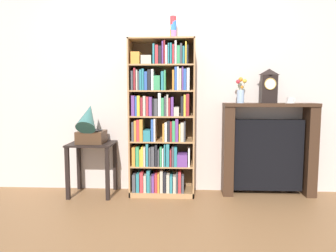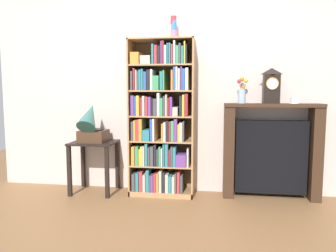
{
  "view_description": "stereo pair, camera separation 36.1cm",
  "coord_description": "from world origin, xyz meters",
  "px_view_note": "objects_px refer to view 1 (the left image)",
  "views": [
    {
      "loc": [
        0.26,
        -3.69,
        1.24
      ],
      "look_at": [
        0.07,
        0.08,
        0.84
      ],
      "focal_mm": 33.58,
      "sensor_mm": 36.0,
      "label": 1
    },
    {
      "loc": [
        0.62,
        -3.65,
        1.24
      ],
      "look_at": [
        0.07,
        0.08,
        0.84
      ],
      "focal_mm": 33.58,
      "sensor_mm": 36.0,
      "label": 2
    }
  ],
  "objects_px": {
    "cup_stack": "(173,28)",
    "teacup_with_saucer": "(290,101)",
    "mantel_clock": "(269,86)",
    "flower_vase": "(241,93)",
    "bookshelf": "(161,123)",
    "gramophone": "(90,126)",
    "fireplace_mantel": "(268,150)",
    "side_table_left": "(92,156)"
  },
  "relations": [
    {
      "from": "cup_stack",
      "to": "teacup_with_saucer",
      "type": "xyz_separation_m",
      "value": [
        1.39,
        -0.01,
        -0.86
      ]
    },
    {
      "from": "teacup_with_saucer",
      "to": "mantel_clock",
      "type": "bearing_deg",
      "value": -179.47
    },
    {
      "from": "flower_vase",
      "to": "bookshelf",
      "type": "bearing_deg",
      "value": -176.55
    },
    {
      "from": "bookshelf",
      "to": "flower_vase",
      "type": "bearing_deg",
      "value": 3.45
    },
    {
      "from": "gramophone",
      "to": "fireplace_mantel",
      "type": "bearing_deg",
      "value": 4.81
    },
    {
      "from": "teacup_with_saucer",
      "to": "fireplace_mantel",
      "type": "bearing_deg",
      "value": 174.3
    },
    {
      "from": "side_table_left",
      "to": "fireplace_mantel",
      "type": "xyz_separation_m",
      "value": [
        2.15,
        0.12,
        0.07
      ]
    },
    {
      "from": "bookshelf",
      "to": "side_table_left",
      "type": "relative_size",
      "value": 2.92
    },
    {
      "from": "bookshelf",
      "to": "side_table_left",
      "type": "height_order",
      "value": "bookshelf"
    },
    {
      "from": "cup_stack",
      "to": "fireplace_mantel",
      "type": "bearing_deg",
      "value": 0.8
    },
    {
      "from": "bookshelf",
      "to": "flower_vase",
      "type": "height_order",
      "value": "bookshelf"
    },
    {
      "from": "cup_stack",
      "to": "mantel_clock",
      "type": "relative_size",
      "value": 0.67
    },
    {
      "from": "bookshelf",
      "to": "fireplace_mantel",
      "type": "height_order",
      "value": "bookshelf"
    },
    {
      "from": "cup_stack",
      "to": "mantel_clock",
      "type": "height_order",
      "value": "cup_stack"
    },
    {
      "from": "fireplace_mantel",
      "to": "flower_vase",
      "type": "relative_size",
      "value": 3.62
    },
    {
      "from": "cup_stack",
      "to": "gramophone",
      "type": "distance_m",
      "value": 1.53
    },
    {
      "from": "bookshelf",
      "to": "mantel_clock",
      "type": "height_order",
      "value": "bookshelf"
    },
    {
      "from": "cup_stack",
      "to": "side_table_left",
      "type": "relative_size",
      "value": 0.42
    },
    {
      "from": "cup_stack",
      "to": "side_table_left",
      "type": "bearing_deg",
      "value": -174.1
    },
    {
      "from": "gramophone",
      "to": "mantel_clock",
      "type": "xyz_separation_m",
      "value": [
        2.12,
        0.15,
        0.47
      ]
    },
    {
      "from": "flower_vase",
      "to": "gramophone",
      "type": "bearing_deg",
      "value": -174.89
    },
    {
      "from": "side_table_left",
      "to": "fireplace_mantel",
      "type": "distance_m",
      "value": 2.15
    },
    {
      "from": "cup_stack",
      "to": "side_table_left",
      "type": "distance_m",
      "value": 1.82
    },
    {
      "from": "bookshelf",
      "to": "side_table_left",
      "type": "distance_m",
      "value": 0.93
    },
    {
      "from": "gramophone",
      "to": "mantel_clock",
      "type": "distance_m",
      "value": 2.18
    },
    {
      "from": "side_table_left",
      "to": "teacup_with_saucer",
      "type": "height_order",
      "value": "teacup_with_saucer"
    },
    {
      "from": "mantel_clock",
      "to": "teacup_with_saucer",
      "type": "relative_size",
      "value": 3.4
    },
    {
      "from": "bookshelf",
      "to": "teacup_with_saucer",
      "type": "height_order",
      "value": "bookshelf"
    },
    {
      "from": "bookshelf",
      "to": "gramophone",
      "type": "distance_m",
      "value": 0.85
    },
    {
      "from": "bookshelf",
      "to": "flower_vase",
      "type": "relative_size",
      "value": 6.05
    },
    {
      "from": "bookshelf",
      "to": "cup_stack",
      "type": "height_order",
      "value": "cup_stack"
    },
    {
      "from": "gramophone",
      "to": "flower_vase",
      "type": "xyz_separation_m",
      "value": [
        1.79,
        0.16,
        0.39
      ]
    },
    {
      "from": "mantel_clock",
      "to": "flower_vase",
      "type": "bearing_deg",
      "value": 179.0
    },
    {
      "from": "bookshelf",
      "to": "flower_vase",
      "type": "distance_m",
      "value": 1.02
    },
    {
      "from": "fireplace_mantel",
      "to": "flower_vase",
      "type": "height_order",
      "value": "flower_vase"
    },
    {
      "from": "fireplace_mantel",
      "to": "mantel_clock",
      "type": "relative_size",
      "value": 2.77
    },
    {
      "from": "cup_stack",
      "to": "mantel_clock",
      "type": "xyz_separation_m",
      "value": [
        1.14,
        -0.01,
        -0.68
      ]
    },
    {
      "from": "side_table_left",
      "to": "mantel_clock",
      "type": "distance_m",
      "value": 2.29
    },
    {
      "from": "gramophone",
      "to": "teacup_with_saucer",
      "type": "height_order",
      "value": "teacup_with_saucer"
    },
    {
      "from": "side_table_left",
      "to": "fireplace_mantel",
      "type": "bearing_deg",
      "value": 3.15
    },
    {
      "from": "gramophone",
      "to": "cup_stack",
      "type": "bearing_deg",
      "value": 9.46
    },
    {
      "from": "gramophone",
      "to": "fireplace_mantel",
      "type": "height_order",
      "value": "gramophone"
    }
  ]
}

